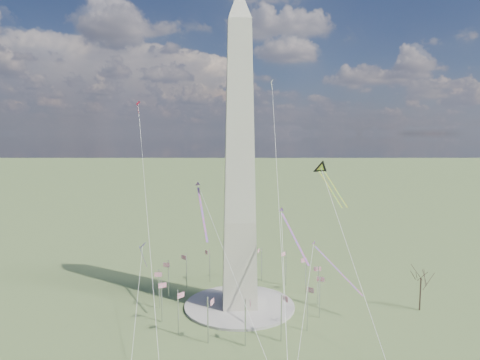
{
  "coord_description": "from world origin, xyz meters",
  "views": [
    {
      "loc": [
        -7.97,
        -134.48,
        56.42
      ],
      "look_at": [
        0.16,
        0.0,
        41.8
      ],
      "focal_mm": 32.0,
      "sensor_mm": 36.0,
      "label": 1
    }
  ],
  "objects": [
    {
      "name": "ground",
      "position": [
        0.0,
        0.0,
        0.0
      ],
      "size": [
        2000.0,
        2000.0,
        0.0
      ],
      "primitive_type": "plane",
      "color": "#4E6532",
      "rests_on": "ground"
    },
    {
      "name": "washington_monument",
      "position": [
        0.0,
        0.0,
        47.95
      ],
      "size": [
        15.56,
        15.56,
        100.0
      ],
      "color": "beige",
      "rests_on": "plaza"
    },
    {
      "name": "kite_streamer_left",
      "position": [
        13.91,
        -14.55,
        28.93
      ],
      "size": [
        5.98,
        18.35,
        12.85
      ],
      "rotation": [
        0.0,
        0.0,
        3.4
      ],
      "color": "#EF4E25",
      "rests_on": "ground"
    },
    {
      "name": "flagpole_ring",
      "position": [
        -0.0,
        -0.0,
        7.27
      ],
      "size": [
        54.4,
        54.4,
        13.0
      ],
      "color": "silver",
      "rests_on": "ground"
    },
    {
      "name": "tree_near",
      "position": [
        57.63,
        -6.26,
        11.38
      ],
      "size": [
        9.11,
        9.11,
        15.95
      ],
      "color": "#45302A",
      "rests_on": "ground"
    },
    {
      "name": "kite_small_white",
      "position": [
        15.5,
        40.41,
        77.16
      ],
      "size": [
        1.35,
        1.96,
        4.11
      ],
      "rotation": [
        0.0,
        0.0,
        2.44
      ],
      "color": "white",
      "rests_on": "ground"
    },
    {
      "name": "kite_delta_black",
      "position": [
        29.18,
        9.9,
        43.79
      ],
      "size": [
        8.62,
        17.56,
        14.29
      ],
      "rotation": [
        0.0,
        0.0,
        3.41
      ],
      "color": "black",
      "rests_on": "ground"
    },
    {
      "name": "kite_small_red",
      "position": [
        -38.23,
        40.66,
        68.17
      ],
      "size": [
        1.95,
        1.72,
        5.18
      ],
      "rotation": [
        0.0,
        0.0,
        3.18
      ],
      "color": "red",
      "rests_on": "ground"
    },
    {
      "name": "kite_streamer_right",
      "position": [
        29.27,
        -2.31,
        15.36
      ],
      "size": [
        13.0,
        16.43,
        13.59
      ],
      "rotation": [
        0.0,
        0.0,
        3.8
      ],
      "color": "#EF4E25",
      "rests_on": "ground"
    },
    {
      "name": "plaza",
      "position": [
        0.0,
        0.0,
        0.4
      ],
      "size": [
        36.0,
        36.0,
        0.8
      ],
      "primitive_type": "cylinder",
      "color": "#9E9790",
      "rests_on": "ground"
    },
    {
      "name": "kite_streamer_mid",
      "position": [
        -12.23,
        -3.04,
        34.95
      ],
      "size": [
        4.72,
        21.77,
        15.01
      ],
      "rotation": [
        0.0,
        0.0,
        3.3
      ],
      "color": "#EF4E25",
      "rests_on": "ground"
    },
    {
      "name": "kite_diamond_purple",
      "position": [
        -32.75,
        10.92,
        17.11
      ],
      "size": [
        2.33,
        3.08,
        9.0
      ],
      "rotation": [
        0.0,
        0.0,
        2.32
      ],
      "color": "#371D83",
      "rests_on": "ground"
    }
  ]
}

